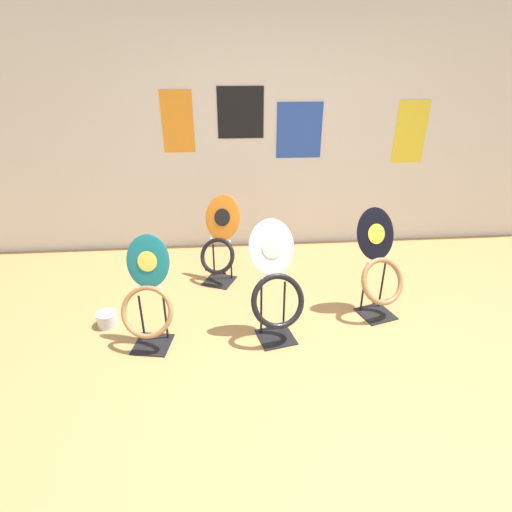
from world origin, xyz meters
TOP-DOWN VIEW (x-y plane):
  - ground_plane at (0.00, 0.00)m, footprint 14.00×14.00m
  - wall_back at (0.00, 2.41)m, footprint 8.00×0.07m
  - toilet_seat_display_orange_sun at (-0.63, 1.52)m, footprint 0.48×0.48m
  - toilet_seat_display_white_plain at (-0.19, 0.56)m, footprint 0.48×0.45m
  - toilet_seat_display_teal_sax at (-1.17, 0.54)m, footprint 0.44×0.39m
  - toilet_seat_display_jazz_black at (0.73, 0.81)m, footprint 0.48×0.49m
  - paint_can at (-1.59, 0.81)m, footprint 0.17×0.17m

SIDE VIEW (x-z plane):
  - ground_plane at x=0.00m, z-range 0.00..0.00m
  - paint_can at x=-1.59m, z-range 0.00..0.13m
  - toilet_seat_display_orange_sun at x=-0.63m, z-range -0.03..0.83m
  - toilet_seat_display_teal_sax at x=-1.17m, z-range -0.02..0.86m
  - toilet_seat_display_jazz_black at x=0.73m, z-range -0.04..0.89m
  - toilet_seat_display_white_plain at x=-0.19m, z-range -0.02..0.94m
  - wall_back at x=0.00m, z-range 0.00..2.60m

